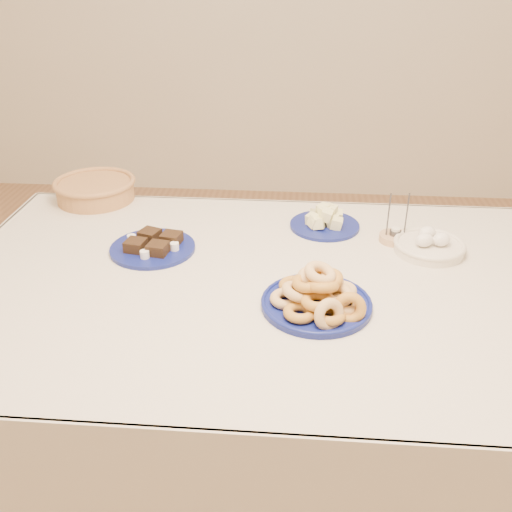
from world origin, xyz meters
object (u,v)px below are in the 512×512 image
at_px(brownie_plate, 153,246).
at_px(candle_holder, 395,237).
at_px(donut_platter, 318,297).
at_px(dining_table, 257,313).
at_px(egg_bowl, 429,245).
at_px(melon_plate, 325,221).
at_px(wicker_basket, 95,189).

relative_size(brownie_plate, candle_holder, 1.70).
relative_size(donut_platter, brownie_plate, 1.38).
xyz_separation_m(brownie_plate, candle_holder, (0.72, 0.12, 0.00)).
xyz_separation_m(dining_table, egg_bowl, (0.49, 0.20, 0.13)).
distance_m(donut_platter, melon_plate, 0.47).
relative_size(donut_platter, egg_bowl, 1.37).
bearing_deg(donut_platter, brownie_plate, 150.67).
xyz_separation_m(donut_platter, wicker_basket, (-0.77, 0.63, 0.01)).
bearing_deg(dining_table, wicker_basket, 140.36).
height_order(dining_table, candle_holder, candle_holder).
bearing_deg(donut_platter, wicker_basket, 140.70).
distance_m(dining_table, wicker_basket, 0.81).
bearing_deg(melon_plate, candle_holder, -21.80).
relative_size(donut_platter, melon_plate, 1.36).
height_order(melon_plate, egg_bowl, melon_plate).
distance_m(melon_plate, brownie_plate, 0.55).
relative_size(melon_plate, wicker_basket, 0.76).
bearing_deg(egg_bowl, dining_table, -157.52).
xyz_separation_m(dining_table, melon_plate, (0.19, 0.35, 0.13)).
bearing_deg(brownie_plate, melon_plate, 21.68).
bearing_deg(egg_bowl, brownie_plate, -176.00).
relative_size(dining_table, candle_holder, 10.91).
xyz_separation_m(dining_table, donut_platter, (0.16, -0.12, 0.14)).
bearing_deg(brownie_plate, egg_bowl, 4.00).
relative_size(donut_platter, wicker_basket, 1.04).
relative_size(melon_plate, brownie_plate, 1.01).
height_order(candle_holder, egg_bowl, candle_holder).
distance_m(dining_table, brownie_plate, 0.37).
distance_m(melon_plate, candle_holder, 0.23).
height_order(dining_table, wicker_basket, wicker_basket).
bearing_deg(dining_table, candle_holder, 33.60).
bearing_deg(candle_holder, dining_table, -146.40).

